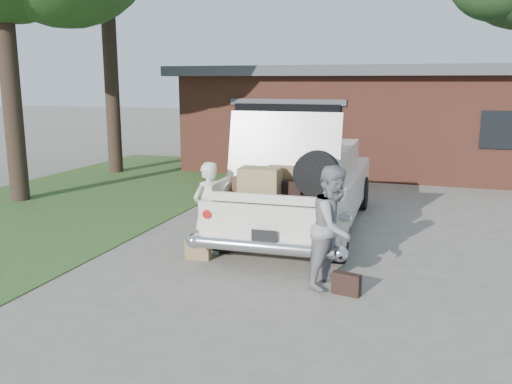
% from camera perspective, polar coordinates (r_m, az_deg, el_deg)
% --- Properties ---
extents(ground, '(90.00, 90.00, 0.00)m').
position_cam_1_polar(ground, '(8.50, -1.29, -8.07)').
color(ground, gray).
rests_on(ground, ground).
extents(grass_strip, '(6.00, 16.00, 0.02)m').
position_cam_1_polar(grass_strip, '(13.65, -19.08, -1.08)').
color(grass_strip, '#2D4C1E').
rests_on(grass_strip, ground).
extents(house, '(12.80, 7.80, 3.30)m').
position_cam_1_polar(house, '(19.12, 13.32, 7.75)').
color(house, brown).
rests_on(house, ground).
extents(sedan, '(2.46, 5.84, 2.37)m').
position_cam_1_polar(sedan, '(10.62, 4.87, 0.65)').
color(sedan, white).
rests_on(sedan, ground).
extents(woman_left, '(0.57, 0.68, 1.58)m').
position_cam_1_polar(woman_left, '(8.94, -5.11, -1.83)').
color(woman_left, beige).
rests_on(woman_left, ground).
extents(woman_right, '(0.91, 1.02, 1.73)m').
position_cam_1_polar(woman_right, '(7.64, 8.23, -3.64)').
color(woman_right, gray).
rests_on(woman_right, ground).
extents(suitcase_left, '(0.42, 0.15, 0.32)m').
position_cam_1_polar(suitcase_left, '(8.93, -6.14, -6.05)').
color(suitcase_left, olive).
rests_on(suitcase_left, ground).
extents(suitcase_right, '(0.41, 0.21, 0.30)m').
position_cam_1_polar(suitcase_right, '(7.57, 9.49, -9.53)').
color(suitcase_right, black).
rests_on(suitcase_right, ground).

